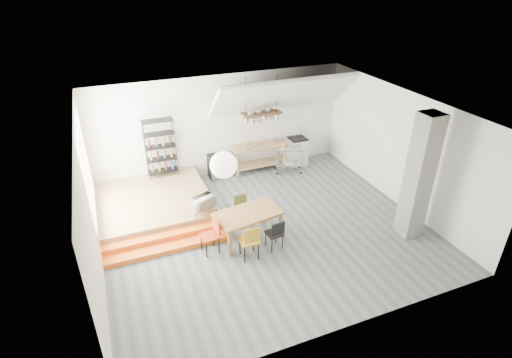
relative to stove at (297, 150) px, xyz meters
name	(u,v)px	position (x,y,z in m)	size (l,w,h in m)	color
floor	(265,229)	(-2.50, -3.16, -0.48)	(8.00, 8.00, 0.00)	#525C5E
wall_back	(222,126)	(-2.50, 0.34, 1.12)	(8.00, 0.04, 3.20)	silver
wall_left	(89,208)	(-6.50, -3.16, 1.12)	(0.04, 7.00, 3.20)	silver
wall_right	(400,149)	(1.50, -3.16, 1.12)	(0.04, 7.00, 3.20)	silver
ceiling	(267,110)	(-2.50, -3.16, 2.72)	(8.00, 7.00, 0.02)	white
slope_ceiling	(283,95)	(-0.70, -0.26, 2.07)	(4.40, 1.80, 0.15)	white
window_pane	(87,169)	(-6.48, -1.66, 1.32)	(0.02, 2.50, 2.20)	white
platform	(155,203)	(-5.00, -1.16, -0.28)	(3.00, 3.00, 0.40)	#96744B
step_lower	(169,248)	(-5.00, -3.11, -0.41)	(3.00, 0.35, 0.13)	orange
step_upper	(166,238)	(-5.00, -2.76, -0.35)	(3.00, 0.35, 0.27)	orange
concrete_column	(419,177)	(0.80, -4.66, 1.12)	(0.50, 0.50, 3.20)	slate
kitchen_counter	(259,153)	(-1.40, -0.01, 0.15)	(1.80, 0.60, 0.91)	#96744B
stove	(297,150)	(0.00, 0.00, 0.00)	(0.60, 0.60, 1.18)	white
pot_rack	(263,116)	(-1.37, -0.23, 1.50)	(1.20, 0.50, 1.43)	#402819
wire_shelving	(160,147)	(-4.50, 0.04, 0.85)	(0.88, 0.38, 1.80)	black
microwave_shelf	(204,207)	(-3.90, -2.41, 0.07)	(0.60, 0.40, 0.16)	#96744B
paper_lantern	(224,165)	(-3.65, -3.45, 1.72)	(0.60, 0.60, 0.60)	white
dining_table	(248,216)	(-3.06, -3.36, 0.19)	(1.70, 1.13, 0.75)	olive
chair_mustard	(250,240)	(-3.30, -4.12, 0.07)	(0.42, 0.42, 0.91)	#C38B21
chair_black	(276,232)	(-2.60, -4.00, 0.00)	(0.41, 0.41, 0.80)	black
chair_olive	(242,207)	(-2.96, -2.62, -0.01)	(0.37, 0.37, 0.79)	#5C642F
chair_red	(212,233)	(-4.01, -3.51, 0.04)	(0.45, 0.45, 0.87)	#BF3F1B
rolling_cart	(289,156)	(-0.52, -0.46, 0.07)	(0.96, 0.72, 0.86)	silver
mini_fridge	(216,167)	(-2.85, 0.04, -0.10)	(0.45, 0.45, 0.77)	black
microwave	(204,202)	(-3.90, -2.41, 0.23)	(0.53, 0.36, 0.29)	beige
bowl	(253,146)	(-1.63, -0.06, 0.45)	(0.20, 0.20, 0.05)	silver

